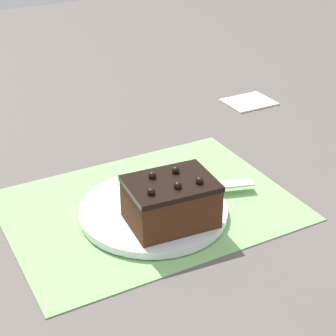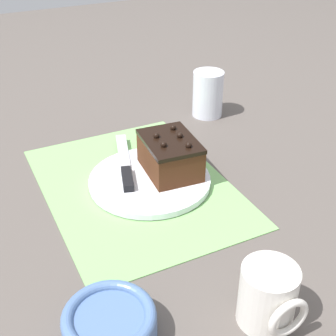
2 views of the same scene
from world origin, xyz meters
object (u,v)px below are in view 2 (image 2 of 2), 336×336
object	(u,v)px
small_bowl	(110,325)
serving_knife	(126,169)
drinking_glass	(208,94)
cake_plate	(150,180)
chocolate_cake	(170,155)
coffee_mug	(269,297)

from	to	relation	value
small_bowl	serving_knife	bearing A→B (deg)	155.06
serving_knife	drinking_glass	distance (m)	0.35
cake_plate	chocolate_cake	distance (m)	0.06
cake_plate	coffee_mug	distance (m)	0.37
chocolate_cake	coffee_mug	world-z (taller)	chocolate_cake
chocolate_cake	drinking_glass	size ratio (longest dim) A/B	1.21
cake_plate	serving_knife	bearing A→B (deg)	-141.03
chocolate_cake	coffee_mug	bearing A→B (deg)	-6.29
drinking_glass	serving_knife	bearing A→B (deg)	-57.89
small_bowl	coffee_mug	size ratio (longest dim) A/B	1.36
cake_plate	small_bowl	distance (m)	0.36
cake_plate	chocolate_cake	bearing A→B (deg)	95.01
serving_knife	drinking_glass	xyz separation A→B (m)	(-0.18, 0.29, 0.04)
cake_plate	serving_knife	distance (m)	0.05
cake_plate	coffee_mug	bearing A→B (deg)	0.86
drinking_glass	small_bowl	bearing A→B (deg)	-40.60
drinking_glass	small_bowl	distance (m)	0.70
serving_knife	small_bowl	distance (m)	0.38
chocolate_cake	cake_plate	bearing A→B (deg)	-84.99
serving_knife	coffee_mug	xyz separation A→B (m)	(0.41, 0.04, 0.02)
cake_plate	serving_knife	xyz separation A→B (m)	(-0.04, -0.03, 0.01)
chocolate_cake	small_bowl	size ratio (longest dim) A/B	1.12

